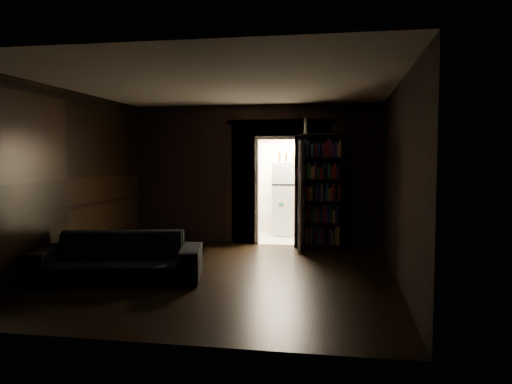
# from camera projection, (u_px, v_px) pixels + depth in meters

# --- Properties ---
(ground) EXTENTS (5.50, 5.50, 0.00)m
(ground) POSITION_uv_depth(u_px,v_px,m) (224.00, 275.00, 7.40)
(ground) COLOR black
(ground) RESTS_ON ground
(room_walls) EXTENTS (5.02, 5.61, 2.84)m
(room_walls) POSITION_uv_depth(u_px,v_px,m) (238.00, 161.00, 8.34)
(room_walls) COLOR black
(room_walls) RESTS_ON ground
(kitchen_alcove) EXTENTS (2.20, 1.80, 2.60)m
(kitchen_alcove) POSITION_uv_depth(u_px,v_px,m) (287.00, 182.00, 11.03)
(kitchen_alcove) COLOR beige
(kitchen_alcove) RESTS_ON ground
(sofa) EXTENTS (2.48, 1.47, 0.89)m
(sofa) POSITION_uv_depth(u_px,v_px,m) (118.00, 250.00, 7.05)
(sofa) COLOR black
(sofa) RESTS_ON ground
(bookshelf) EXTENTS (0.95, 0.58, 2.20)m
(bookshelf) POSITION_uv_depth(u_px,v_px,m) (318.00, 191.00, 9.65)
(bookshelf) COLOR black
(bookshelf) RESTS_ON ground
(refrigerator) EXTENTS (0.93, 0.89, 1.65)m
(refrigerator) POSITION_uv_depth(u_px,v_px,m) (290.00, 198.00, 11.20)
(refrigerator) COLOR white
(refrigerator) RESTS_ON ground
(door) EXTENTS (0.07, 0.85, 2.05)m
(door) POSITION_uv_depth(u_px,v_px,m) (302.00, 196.00, 9.43)
(door) COLOR white
(door) RESTS_ON ground
(figurine) EXTENTS (0.11, 0.11, 0.31)m
(figurine) POSITION_uv_depth(u_px,v_px,m) (306.00, 126.00, 9.54)
(figurine) COLOR white
(figurine) RESTS_ON bookshelf
(bottles) EXTENTS (0.65, 0.16, 0.26)m
(bottles) POSITION_uv_depth(u_px,v_px,m) (290.00, 156.00, 11.04)
(bottles) COLOR black
(bottles) RESTS_ON refrigerator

